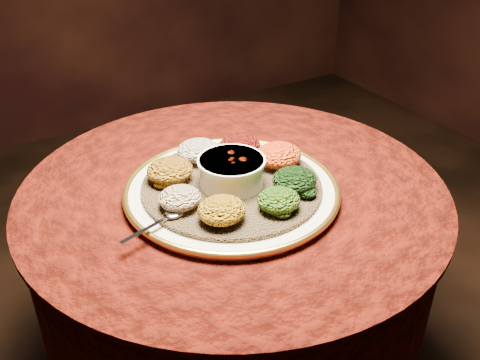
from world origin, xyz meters
TOP-DOWN VIEW (x-y plane):
  - table at (0.00, 0.00)m, footprint 0.96×0.96m
  - platter at (-0.02, -0.03)m, footprint 0.59×0.59m
  - injera at (-0.02, -0.03)m, footprint 0.41×0.41m
  - stew_bowl at (-0.02, -0.03)m, footprint 0.15×0.15m
  - spoon at (-0.19, -0.08)m, footprint 0.14×0.06m
  - portion_ayib at (-0.04, 0.10)m, footprint 0.10×0.09m
  - portion_kitfo at (0.06, 0.07)m, footprint 0.10×0.09m
  - portion_tikil at (0.11, -0.02)m, footprint 0.11×0.10m
  - portion_gomen at (0.08, -0.12)m, footprint 0.10×0.09m
  - portion_mixveg at (0.01, -0.16)m, footprint 0.09×0.08m
  - portion_kik at (-0.11, -0.14)m, footprint 0.10×0.09m
  - portion_timatim at (-0.16, -0.06)m, footprint 0.09×0.08m
  - portion_shiro at (-0.13, 0.05)m, footprint 0.10×0.10m

SIDE VIEW (x-z plane):
  - table at x=0.00m, z-range 0.19..0.92m
  - platter at x=-0.02m, z-range 0.73..0.76m
  - injera at x=-0.02m, z-range 0.75..0.76m
  - spoon at x=-0.19m, z-range 0.76..0.77m
  - portion_timatim at x=-0.16m, z-range 0.76..0.80m
  - portion_mixveg at x=0.01m, z-range 0.76..0.80m
  - portion_kik at x=-0.11m, z-range 0.76..0.81m
  - portion_gomen at x=0.08m, z-range 0.76..0.81m
  - portion_kitfo at x=0.06m, z-range 0.76..0.81m
  - portion_ayib at x=-0.04m, z-range 0.76..0.81m
  - portion_shiro at x=-0.13m, z-range 0.76..0.81m
  - portion_tikil at x=0.11m, z-range 0.76..0.81m
  - stew_bowl at x=-0.02m, z-range 0.77..0.83m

